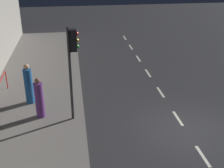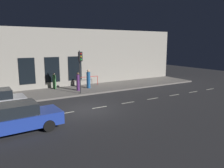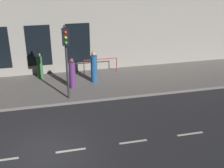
{
  "view_description": "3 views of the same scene",
  "coord_description": "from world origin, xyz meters",
  "px_view_note": "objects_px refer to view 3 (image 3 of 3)",
  "views": [
    {
      "loc": [
        4.34,
        9.48,
        6.63
      ],
      "look_at": [
        2.81,
        -1.51,
        1.58
      ],
      "focal_mm": 47.25,
      "sensor_mm": 36.0,
      "label": 1
    },
    {
      "loc": [
        -14.09,
        6.35,
        4.67
      ],
      "look_at": [
        1.21,
        -2.81,
        1.41
      ],
      "focal_mm": 35.46,
      "sensor_mm": 36.0,
      "label": 2
    },
    {
      "loc": [
        -9.75,
        -0.37,
        7.03
      ],
      "look_at": [
        2.68,
        -3.32,
        1.54
      ],
      "focal_mm": 46.8,
      "sensor_mm": 36.0,
      "label": 3
    }
  ],
  "objects_px": {
    "pedestrian_0": "(94,68)",
    "pedestrian_1": "(72,74)",
    "traffic_light": "(66,48)",
    "pedestrian_2": "(40,67)"
  },
  "relations": [
    {
      "from": "pedestrian_2",
      "to": "pedestrian_0",
      "type": "bearing_deg",
      "value": -170.94
    },
    {
      "from": "traffic_light",
      "to": "pedestrian_1",
      "type": "xyz_separation_m",
      "value": [
        1.48,
        -0.37,
        -2.01
      ]
    },
    {
      "from": "traffic_light",
      "to": "pedestrian_1",
      "type": "height_order",
      "value": "traffic_light"
    },
    {
      "from": "pedestrian_0",
      "to": "pedestrian_1",
      "type": "distance_m",
      "value": 1.48
    },
    {
      "from": "traffic_light",
      "to": "pedestrian_0",
      "type": "distance_m",
      "value": 3.32
    },
    {
      "from": "traffic_light",
      "to": "pedestrian_2",
      "type": "height_order",
      "value": "traffic_light"
    },
    {
      "from": "traffic_light",
      "to": "pedestrian_0",
      "type": "relative_size",
      "value": 2.05
    },
    {
      "from": "pedestrian_0",
      "to": "traffic_light",
      "type": "bearing_deg",
      "value": -79.93
    },
    {
      "from": "pedestrian_0",
      "to": "pedestrian_1",
      "type": "height_order",
      "value": "pedestrian_0"
    },
    {
      "from": "pedestrian_0",
      "to": "pedestrian_2",
      "type": "distance_m",
      "value": 3.45
    }
  ]
}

